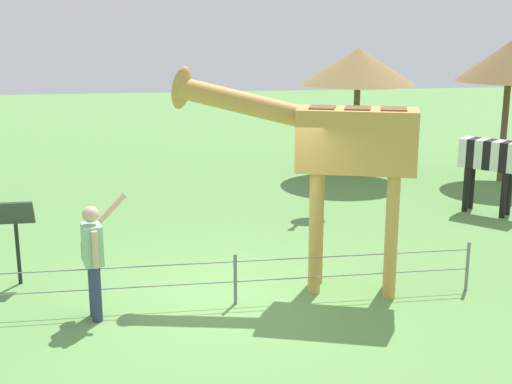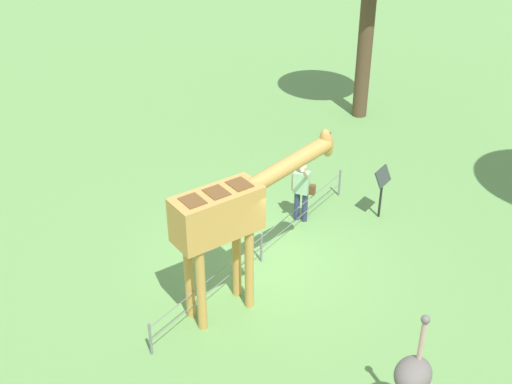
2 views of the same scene
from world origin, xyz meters
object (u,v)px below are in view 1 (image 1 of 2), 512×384
Objects in this scene: giraffe at (336,148)px; shade_hut_aside at (510,62)px; info_sign at (16,224)px; visitor at (93,255)px; zebra at (493,159)px; ostrich at (319,159)px; shade_hut_far at (358,67)px.

giraffe is 8.89m from shade_hut_aside.
shade_hut_aside reaches higher than info_sign.
visitor is 1.94m from info_sign.
visitor is at bearing 27.90° from zebra.
zebra is 1.26× the size of info_sign.
giraffe is 5.71m from zebra.
info_sign is at bearing 27.08° from shade_hut_aside.
giraffe is 2.16× the size of zebra.
visitor is (3.46, 0.55, -1.26)m from giraffe.
zebra is at bearing 171.64° from ostrich.
zebra is 4.65m from shade_hut_far.
shade_hut_far is at bearing -137.76° from info_sign.
shade_hut_far is 3.66m from shade_hut_aside.
zebra is 0.74× the size of ostrich.
shade_hut_far is (-2.60, -7.57, 0.64)m from giraffe.
giraffe reaches higher than visitor.
info_sign is at bearing -49.75° from visitor.
shade_hut_far is at bearing -17.93° from shade_hut_aside.
ostrich reaches higher than info_sign.
giraffe is 2.72× the size of info_sign.
shade_hut_aside reaches higher than zebra.
giraffe reaches higher than zebra.
giraffe is at bearing 71.03° from shade_hut_far.
zebra is at bearing -163.67° from info_sign.
visitor is at bearing 47.68° from ostrich.
giraffe reaches higher than ostrich.
visitor is 0.75× the size of ostrich.
giraffe is at bearing 168.83° from info_sign.
shade_hut_aside reaches higher than ostrich.
giraffe is at bearing 39.55° from zebra.
giraffe is 1.10× the size of shade_hut_far.
shade_hut_aside is at bearing -133.32° from giraffe.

